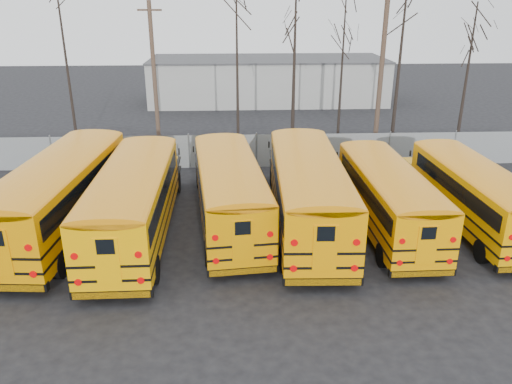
{
  "coord_description": "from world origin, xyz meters",
  "views": [
    {
      "loc": [
        -1.33,
        -16.51,
        9.61
      ],
      "look_at": [
        -0.4,
        3.78,
        1.6
      ],
      "focal_mm": 35.0,
      "sensor_mm": 36.0,
      "label": 1
    }
  ],
  "objects_px": {
    "bus_b": "(135,196)",
    "utility_pole_left": "(154,71)",
    "bus_d": "(308,186)",
    "bus_e": "(387,192)",
    "bus_c": "(229,186)",
    "bus_f": "(473,190)",
    "utility_pole_right": "(381,69)",
    "bus_a": "(62,188)"
  },
  "relations": [
    {
      "from": "bus_b",
      "to": "utility_pole_left",
      "type": "height_order",
      "value": "utility_pole_left"
    },
    {
      "from": "bus_d",
      "to": "bus_e",
      "type": "height_order",
      "value": "bus_d"
    },
    {
      "from": "bus_c",
      "to": "bus_f",
      "type": "relative_size",
      "value": 1.08
    },
    {
      "from": "bus_b",
      "to": "bus_f",
      "type": "height_order",
      "value": "bus_b"
    },
    {
      "from": "utility_pole_left",
      "to": "utility_pole_right",
      "type": "xyz_separation_m",
      "value": [
        14.97,
        -2.92,
        0.43
      ]
    },
    {
      "from": "bus_e",
      "to": "utility_pole_right",
      "type": "xyz_separation_m",
      "value": [
        2.99,
        12.54,
        3.53
      ]
    },
    {
      "from": "bus_a",
      "to": "bus_f",
      "type": "distance_m",
      "value": 17.76
    },
    {
      "from": "bus_a",
      "to": "bus_d",
      "type": "height_order",
      "value": "bus_a"
    },
    {
      "from": "bus_a",
      "to": "bus_d",
      "type": "bearing_deg",
      "value": 3.35
    },
    {
      "from": "bus_b",
      "to": "utility_pole_left",
      "type": "xyz_separation_m",
      "value": [
        -1.27,
        15.87,
        2.9
      ]
    },
    {
      "from": "bus_b",
      "to": "bus_a",
      "type": "bearing_deg",
      "value": 165.97
    },
    {
      "from": "bus_e",
      "to": "utility_pole_right",
      "type": "relative_size",
      "value": 1.03
    },
    {
      "from": "utility_pole_right",
      "to": "bus_d",
      "type": "bearing_deg",
      "value": -98.13
    },
    {
      "from": "bus_a",
      "to": "utility_pole_right",
      "type": "distance_m",
      "value": 21.08
    },
    {
      "from": "bus_b",
      "to": "bus_d",
      "type": "xyz_separation_m",
      "value": [
        7.29,
        0.61,
        0.06
      ]
    },
    {
      "from": "bus_a",
      "to": "utility_pole_right",
      "type": "relative_size",
      "value": 1.21
    },
    {
      "from": "bus_a",
      "to": "bus_e",
      "type": "distance_m",
      "value": 13.91
    },
    {
      "from": "bus_a",
      "to": "bus_b",
      "type": "xyz_separation_m",
      "value": [
        3.2,
        -0.77,
        -0.08
      ]
    },
    {
      "from": "bus_b",
      "to": "bus_e",
      "type": "relative_size",
      "value": 1.11
    },
    {
      "from": "bus_c",
      "to": "utility_pole_right",
      "type": "distance_m",
      "value": 15.75
    },
    {
      "from": "bus_a",
      "to": "bus_c",
      "type": "height_order",
      "value": "bus_a"
    },
    {
      "from": "bus_a",
      "to": "bus_e",
      "type": "bearing_deg",
      "value": 2.72
    },
    {
      "from": "bus_c",
      "to": "utility_pole_right",
      "type": "relative_size",
      "value": 1.11
    },
    {
      "from": "bus_d",
      "to": "utility_pole_right",
      "type": "distance_m",
      "value": 14.28
    },
    {
      "from": "bus_d",
      "to": "utility_pole_left",
      "type": "relative_size",
      "value": 1.3
    },
    {
      "from": "bus_d",
      "to": "bus_f",
      "type": "xyz_separation_m",
      "value": [
        7.27,
        -0.07,
        -0.27
      ]
    },
    {
      "from": "bus_e",
      "to": "bus_d",
      "type": "bearing_deg",
      "value": 175.7
    },
    {
      "from": "bus_b",
      "to": "utility_pole_right",
      "type": "height_order",
      "value": "utility_pole_right"
    },
    {
      "from": "bus_f",
      "to": "utility_pole_left",
      "type": "bearing_deg",
      "value": 134.12
    },
    {
      "from": "bus_f",
      "to": "utility_pole_left",
      "type": "xyz_separation_m",
      "value": [
        -15.83,
        15.33,
        3.1
      ]
    },
    {
      "from": "bus_e",
      "to": "bus_f",
      "type": "height_order",
      "value": "bus_e"
    },
    {
      "from": "bus_c",
      "to": "utility_pole_right",
      "type": "xyz_separation_m",
      "value": [
        9.81,
        11.84,
        3.41
      ]
    },
    {
      "from": "bus_c",
      "to": "bus_d",
      "type": "relative_size",
      "value": 0.94
    },
    {
      "from": "bus_c",
      "to": "utility_pole_left",
      "type": "xyz_separation_m",
      "value": [
        -5.17,
        14.76,
        2.98
      ]
    },
    {
      "from": "bus_a",
      "to": "bus_f",
      "type": "bearing_deg",
      "value": 3.46
    },
    {
      "from": "bus_a",
      "to": "bus_d",
      "type": "distance_m",
      "value": 10.49
    },
    {
      "from": "bus_b",
      "to": "utility_pole_right",
      "type": "distance_m",
      "value": 19.14
    },
    {
      "from": "bus_b",
      "to": "utility_pole_right",
      "type": "xyz_separation_m",
      "value": [
        13.7,
        12.95,
        3.33
      ]
    },
    {
      "from": "bus_d",
      "to": "utility_pole_left",
      "type": "xyz_separation_m",
      "value": [
        -8.56,
        15.25,
        2.84
      ]
    },
    {
      "from": "bus_c",
      "to": "utility_pole_left",
      "type": "relative_size",
      "value": 1.21
    },
    {
      "from": "bus_a",
      "to": "bus_f",
      "type": "xyz_separation_m",
      "value": [
        17.76,
        -0.23,
        -0.28
      ]
    },
    {
      "from": "bus_d",
      "to": "utility_pole_right",
      "type": "relative_size",
      "value": 1.19
    }
  ]
}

